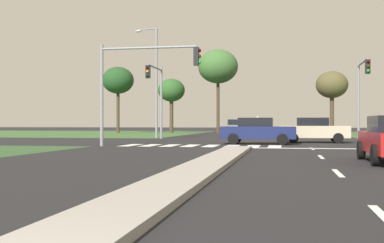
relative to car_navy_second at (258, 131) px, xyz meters
The scene contains 28 objects.
ground_plane 2.58m from the car_navy_second, 104.11° to the left, with size 200.00×200.00×0.00m, color black.
grass_verge_far_left 37.47m from the car_navy_second, 134.16° to the left, with size 35.00×35.00×0.01m, color #385B2D.
median_island_near 16.65m from the car_navy_second, 92.06° to the right, with size 1.20×22.00×0.14m, color gray.
median_island_far 27.39m from the car_navy_second, 91.25° to the left, with size 1.20×36.00×0.14m, color gray.
lane_dash_second 17.09m from the car_navy_second, 80.21° to the right, with size 0.14×2.00×0.01m, color silver.
lane_dash_third 11.23m from the car_navy_second, 74.99° to the right, with size 0.14×2.00×0.01m, color silver.
lane_dash_fourth 5.69m from the car_navy_second, 58.97° to the right, with size 0.14×2.00×0.01m, color silver.
stop_bar_near 5.68m from the car_navy_second, 55.28° to the right, with size 6.40×0.50×0.01m, color silver.
crosswalk_bar_near 7.59m from the car_navy_second, 158.04° to the right, with size 0.70×2.80×0.01m, color silver.
crosswalk_bar_second 6.54m from the car_navy_second, 154.24° to the right, with size 0.70×2.80×0.01m, color silver.
crosswalk_bar_third 5.54m from the car_navy_second, 149.01° to the right, with size 0.70×2.80×0.01m, color silver.
crosswalk_bar_fourth 4.60m from the car_navy_second, 141.51° to the right, with size 0.70×2.80×0.01m, color silver.
crosswalk_bar_fifth 3.79m from the car_navy_second, 130.36° to the right, with size 0.70×2.80×0.01m, color silver.
crosswalk_bar_sixth 3.19m from the car_navy_second, 113.86° to the right, with size 0.70×2.80×0.01m, color silver.
crosswalk_bar_seventh 2.93m from the car_navy_second, 91.98° to the right, with size 0.70×2.80×0.01m, color silver.
crosswalk_bar_eighth 3.12m from the car_navy_second, 69.55° to the right, with size 0.70×2.80×0.01m, color silver.
car_navy_second is the anchor object (origin of this frame).
car_grey_third 17.29m from the car_navy_second, 99.48° to the left, with size 2.05×4.48×1.58m.
car_beige_fourth 4.48m from the car_navy_second, 39.96° to the left, with size 4.29×2.08×1.60m.
traffic_signal_near_left 8.05m from the car_navy_second, 145.45° to the right, with size 5.57×0.32×5.53m.
traffic_signal_far_left 11.52m from the car_navy_second, 137.69° to the left, with size 0.32×4.31×5.76m.
traffic_signal_far_right 10.64m from the car_navy_second, 46.43° to the left, with size 0.32×4.58×5.79m.
street_lamp_third 15.47m from the car_navy_second, 129.39° to the left, with size 2.09×0.53×9.44m.
pedestrian_at_median 11.26m from the car_navy_second, 93.08° to the left, with size 0.34×0.34×1.69m.
treeline_near 35.01m from the car_navy_second, 122.93° to the left, with size 3.91×3.91×8.21m.
treeline_second 33.48m from the car_navy_second, 111.93° to the left, with size 3.37×3.37×6.78m.
treeline_third 32.29m from the car_navy_second, 101.95° to the left, with size 4.91×4.91×10.30m.
treeline_fourth 27.96m from the car_navy_second, 75.99° to the left, with size 3.49×3.49×6.96m.
Camera 1 is at (2.19, -2.18, 1.27)m, focal length 46.48 mm.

